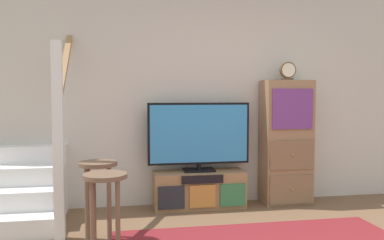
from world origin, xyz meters
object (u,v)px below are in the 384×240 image
side_cabinet (286,142)px  desk_clock (288,71)px  bar_stool_far (98,183)px  media_console (199,189)px  television (199,135)px  bar_stool_near (105,197)px

side_cabinet → desk_clock: (0.00, -0.01, 0.85)m
desk_clock → bar_stool_far: size_ratio=0.30×
bar_stool_far → media_console: bearing=39.9°
television → bar_stool_far: size_ratio=1.64×
television → desk_clock: size_ratio=5.51×
media_console → television: size_ratio=0.88×
television → desk_clock: (1.07, -0.03, 0.75)m
media_console → desk_clock: size_ratio=4.87×
media_console → desk_clock: (1.07, -0.00, 1.38)m
television → bar_stool_far: (-1.10, -0.94, -0.31)m
desk_clock → bar_stool_near: desk_clock is taller
bar_stool_far → side_cabinet: bearing=23.2°
television → bar_stool_near: television is taller
media_console → television: (0.00, 0.02, 0.64)m
desk_clock → bar_stool_near: bearing=-145.9°
side_cabinet → bar_stool_far: size_ratio=2.05×
desk_clock → bar_stool_near: (-2.09, -1.41, -1.07)m
media_console → bar_stool_near: size_ratio=1.47×
desk_clock → media_console: bearing=179.8°
television → desk_clock: desk_clock is taller
bar_stool_near → bar_stool_far: bar_stool_far is taller
media_console → desk_clock: desk_clock is taller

